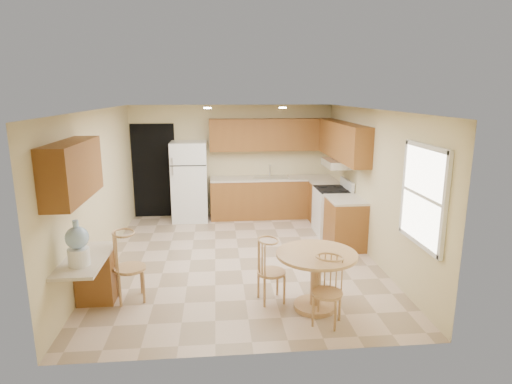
{
  "coord_description": "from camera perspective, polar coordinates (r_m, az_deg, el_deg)",
  "views": [
    {
      "loc": [
        -0.36,
        -6.85,
        2.77
      ],
      "look_at": [
        0.31,
        0.3,
        1.09
      ],
      "focal_mm": 30.0,
      "sensor_mm": 36.0,
      "label": 1
    }
  ],
  "objects": [
    {
      "name": "doorway",
      "position": [
        9.83,
        -13.43,
        2.75
      ],
      "size": [
        0.9,
        0.02,
        2.1
      ],
      "primitive_type": "cube",
      "color": "black",
      "rests_on": "floor"
    },
    {
      "name": "ceiling",
      "position": [
        6.86,
        -2.41,
        10.91
      ],
      "size": [
        4.5,
        5.5,
        0.02
      ],
      "primitive_type": "cube",
      "color": "white",
      "rests_on": "wall_back"
    },
    {
      "name": "sink",
      "position": [
        9.56,
        2.01,
        1.96
      ],
      "size": [
        0.78,
        0.44,
        0.01
      ],
      "primitive_type": "cube",
      "color": "silver",
      "rests_on": "counter_back"
    },
    {
      "name": "wall_front",
      "position": [
        4.39,
        -0.35,
        -7.12
      ],
      "size": [
        4.5,
        0.02,
        2.5
      ],
      "primitive_type": "cube",
      "color": "#C9BA87",
      "rests_on": "floor"
    },
    {
      "name": "chair_table_a",
      "position": [
        5.71,
        2.17,
        -9.9
      ],
      "size": [
        0.39,
        0.5,
        0.87
      ],
      "rotation": [
        0.0,
        0.0,
        -1.37
      ],
      "color": "tan",
      "rests_on": "floor"
    },
    {
      "name": "water_crock",
      "position": [
        5.47,
        -22.68,
        -6.56
      ],
      "size": [
        0.27,
        0.27,
        0.55
      ],
      "color": "white",
      "rests_on": "desk_top"
    },
    {
      "name": "desk_top",
      "position": [
        5.77,
        -21.76,
        -8.32
      ],
      "size": [
        0.5,
        1.2,
        0.04
      ],
      "primitive_type": "cube",
      "color": "beige",
      "rests_on": "desk_pedestal"
    },
    {
      "name": "floor",
      "position": [
        7.4,
        -2.22,
        -8.83
      ],
      "size": [
        5.5,
        5.5,
        0.0
      ],
      "primitive_type": "plane",
      "color": "#C4A78E",
      "rests_on": "ground"
    },
    {
      "name": "counter_right_b",
      "position": [
        7.83,
        11.94,
        -1.0
      ],
      "size": [
        0.63,
        0.8,
        0.04
      ],
      "primitive_type": "cube",
      "color": "beige",
      "rests_on": "base_cab_right_b"
    },
    {
      "name": "range_hood",
      "position": [
        8.47,
        10.89,
        3.77
      ],
      "size": [
        0.5,
        0.76,
        0.14
      ],
      "primitive_type": "cube",
      "color": "silver",
      "rests_on": "upper_cab_right"
    },
    {
      "name": "counter_back",
      "position": [
        9.57,
        2.15,
        1.84
      ],
      "size": [
        2.75,
        0.63,
        0.04
      ],
      "primitive_type": "cube",
      "color": "beige",
      "rests_on": "base_cab_back"
    },
    {
      "name": "dining_table",
      "position": [
        5.67,
        8.01,
        -10.55
      ],
      "size": [
        1.04,
        1.04,
        0.77
      ],
      "rotation": [
        0.0,
        0.0,
        -0.28
      ],
      "color": "tan",
      "rests_on": "floor"
    },
    {
      "name": "chair_table_b",
      "position": [
        5.26,
        9.76,
        -12.41
      ],
      "size": [
        0.38,
        0.43,
        0.85
      ],
      "rotation": [
        0.0,
        0.0,
        2.66
      ],
      "color": "tan",
      "rests_on": "floor"
    },
    {
      "name": "window",
      "position": [
        5.77,
        21.44,
        -0.48
      ],
      "size": [
        0.06,
        1.12,
        1.3
      ],
      "color": "white",
      "rests_on": "wall_right"
    },
    {
      "name": "wall_right",
      "position": [
        7.48,
        15.16,
        0.99
      ],
      "size": [
        0.02,
        5.5,
        2.5
      ],
      "primitive_type": "cube",
      "color": "#C9BA87",
      "rests_on": "floor"
    },
    {
      "name": "upper_cab_left",
      "position": [
        5.6,
        -23.26,
        2.63
      ],
      "size": [
        0.33,
        1.4,
        0.7
      ],
      "primitive_type": "cube",
      "color": "brown",
      "rests_on": "wall_left"
    },
    {
      "name": "stove",
      "position": [
        8.66,
        10.14,
        -2.45
      ],
      "size": [
        0.65,
        0.76,
        1.09
      ],
      "color": "white",
      "rests_on": "floor"
    },
    {
      "name": "can_light_a",
      "position": [
        8.05,
        -6.49,
        11.07
      ],
      "size": [
        0.14,
        0.14,
        0.02
      ],
      "primitive_type": "cylinder",
      "color": "white",
      "rests_on": "ceiling"
    },
    {
      "name": "wall_left",
      "position": [
        7.26,
        -20.32,
        0.26
      ],
      "size": [
        0.02,
        5.5,
        2.5
      ],
      "primitive_type": "cube",
      "color": "#C9BA87",
      "rests_on": "floor"
    },
    {
      "name": "base_cab_right_b",
      "position": [
        7.96,
        11.79,
        -4.18
      ],
      "size": [
        0.6,
        0.8,
        0.87
      ],
      "primitive_type": "cube",
      "color": "brown",
      "rests_on": "floor"
    },
    {
      "name": "counter_right_a",
      "position": [
        9.2,
        9.29,
        1.21
      ],
      "size": [
        0.63,
        0.59,
        0.04
      ],
      "primitive_type": "cube",
      "color": "beige",
      "rests_on": "base_cab_right_a"
    },
    {
      "name": "wall_back",
      "position": [
        9.72,
        -3.19,
        4.17
      ],
      "size": [
        4.5,
        0.02,
        2.5
      ],
      "primitive_type": "cube",
      "color": "#C9BA87",
      "rests_on": "floor"
    },
    {
      "name": "upper_cab_right",
      "position": [
        8.47,
        11.52,
        6.68
      ],
      "size": [
        0.33,
        2.42,
        0.7
      ],
      "primitive_type": "cube",
      "color": "brown",
      "rests_on": "wall_right"
    },
    {
      "name": "base_cab_back",
      "position": [
        9.67,
        2.13,
        -0.81
      ],
      "size": [
        2.75,
        0.6,
        0.87
      ],
      "primitive_type": "cube",
      "color": "brown",
      "rests_on": "floor"
    },
    {
      "name": "upper_cab_back",
      "position": [
        9.56,
        2.1,
        7.65
      ],
      "size": [
        2.75,
        0.33,
        0.7
      ],
      "primitive_type": "cube",
      "color": "brown",
      "rests_on": "wall_back"
    },
    {
      "name": "desk_pedestal",
      "position": [
        6.25,
        -20.48,
        -10.4
      ],
      "size": [
        0.48,
        0.42,
        0.72
      ],
      "primitive_type": "cube",
      "color": "brown",
      "rests_on": "floor"
    },
    {
      "name": "can_light_b",
      "position": [
        8.15,
        3.59,
        11.15
      ],
      "size": [
        0.14,
        0.14,
        0.02
      ],
      "primitive_type": "cylinder",
      "color": "white",
      "rests_on": "ceiling"
    },
    {
      "name": "refrigerator",
      "position": [
        9.46,
        -8.84,
        1.41
      ],
      "size": [
        0.76,
        0.74,
        1.73
      ],
      "color": "white",
      "rests_on": "floor"
    },
    {
      "name": "chair_desk",
      "position": [
        5.96,
        -16.71,
        -8.9
      ],
      "size": [
        0.43,
        0.55,
        0.96
      ],
      "rotation": [
        0.0,
        0.0,
        -1.31
      ],
      "color": "tan",
      "rests_on": "floor"
    },
    {
      "name": "base_cab_right_a",
      "position": [
        9.3,
        9.19,
        -1.53
      ],
      "size": [
        0.6,
        0.59,
        0.87
      ],
      "primitive_type": "cube",
      "color": "brown",
      "rests_on": "floor"
    }
  ]
}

